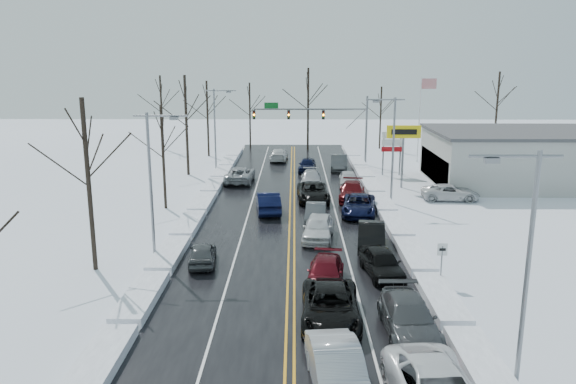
{
  "coord_description": "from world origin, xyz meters",
  "views": [
    {
      "loc": [
        0.16,
        -36.91,
        11.97
      ],
      "look_at": [
        -0.29,
        3.35,
        2.5
      ],
      "focal_mm": 35.0,
      "sensor_mm": 36.0,
      "label": 1
    }
  ],
  "objects_px": {
    "traffic_signal_mast": "(323,118)",
    "tires_plus_sign": "(404,136)",
    "dealership_building": "(535,157)",
    "oncoming_car_0": "(268,212)",
    "flagpole": "(421,113)"
  },
  "relations": [
    {
      "from": "flagpole",
      "to": "dealership_building",
      "type": "xyz_separation_m",
      "value": [
        8.8,
        -12.0,
        -3.27
      ]
    },
    {
      "from": "dealership_building",
      "to": "traffic_signal_mast",
      "type": "bearing_deg",
      "value": 154.05
    },
    {
      "from": "traffic_signal_mast",
      "to": "dealership_building",
      "type": "xyz_separation_m",
      "value": [
        20.53,
        -9.99,
        -2.82
      ]
    },
    {
      "from": "oncoming_car_0",
      "to": "traffic_signal_mast",
      "type": "bearing_deg",
      "value": -110.69
    },
    {
      "from": "flagpole",
      "to": "dealership_building",
      "type": "bearing_deg",
      "value": -53.73
    },
    {
      "from": "traffic_signal_mast",
      "to": "flagpole",
      "type": "relative_size",
      "value": 1.33
    },
    {
      "from": "flagpole",
      "to": "tires_plus_sign",
      "type": "bearing_deg",
      "value": -108.44
    },
    {
      "from": "tires_plus_sign",
      "to": "flagpole",
      "type": "xyz_separation_m",
      "value": [
        4.67,
        14.01,
        0.93
      ]
    },
    {
      "from": "dealership_building",
      "to": "oncoming_car_0",
      "type": "height_order",
      "value": "dealership_building"
    },
    {
      "from": "traffic_signal_mast",
      "to": "oncoming_car_0",
      "type": "distance_m",
      "value": 22.5
    },
    {
      "from": "traffic_signal_mast",
      "to": "tires_plus_sign",
      "type": "bearing_deg",
      "value": -59.54
    },
    {
      "from": "flagpole",
      "to": "oncoming_car_0",
      "type": "xyz_separation_m",
      "value": [
        -17.1,
        -23.16,
        -5.93
      ]
    },
    {
      "from": "dealership_building",
      "to": "tires_plus_sign",
      "type": "bearing_deg",
      "value": -171.53
    },
    {
      "from": "traffic_signal_mast",
      "to": "dealership_building",
      "type": "relative_size",
      "value": 0.65
    },
    {
      "from": "traffic_signal_mast",
      "to": "oncoming_car_0",
      "type": "relative_size",
      "value": 2.59
    }
  ]
}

